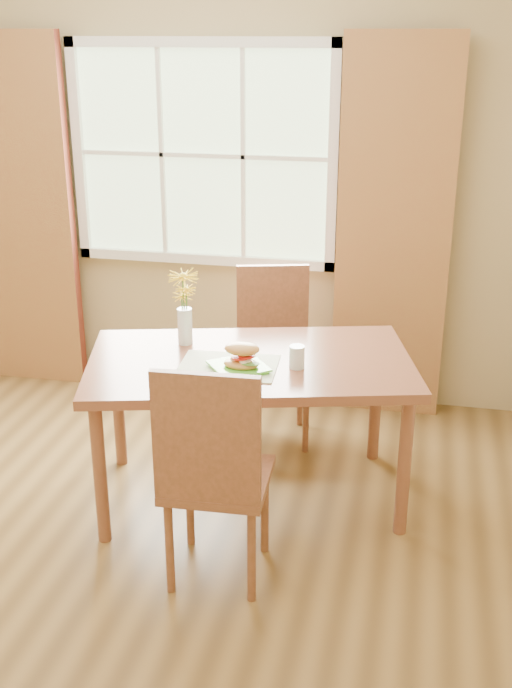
{
  "coord_description": "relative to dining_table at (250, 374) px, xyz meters",
  "views": [
    {
      "loc": [
        1.33,
        -2.8,
        2.2
      ],
      "look_at": [
        0.6,
        0.58,
        0.84
      ],
      "focal_mm": 42.0,
      "sensor_mm": 36.0,
      "label": 1
    }
  ],
  "objects": [
    {
      "name": "room",
      "position": [
        -0.56,
        -0.63,
        0.68
      ],
      "size": [
        4.24,
        3.84,
        2.74
      ],
      "color": "brown",
      "rests_on": "ground"
    },
    {
      "name": "chair_near",
      "position": [
        0.0,
        -0.71,
        -0.11
      ],
      "size": [
        0.44,
        0.44,
        1.02
      ],
      "rotation": [
        0.0,
        0.0,
        0.04
      ],
      "color": "brown",
      "rests_on": "room"
    },
    {
      "name": "window",
      "position": [
        -0.56,
        1.25,
        0.83
      ],
      "size": [
        1.62,
        0.06,
        1.32
      ],
      "color": "beige",
      "rests_on": "room"
    },
    {
      "name": "placemat",
      "position": [
        -0.08,
        -0.11,
        0.08
      ],
      "size": [
        0.47,
        0.36,
        0.01
      ],
      "primitive_type": "cube",
      "rotation": [
        0.0,
        0.0,
        0.06
      ],
      "color": "#E2F1CC",
      "rests_on": "dining_table"
    },
    {
      "name": "croissant_sandwich",
      "position": [
        -0.0,
        -0.15,
        0.15
      ],
      "size": [
        0.17,
        0.11,
        0.12
      ],
      "rotation": [
        0.0,
        0.0,
        -0.01
      ],
      "color": "gold",
      "rests_on": "plate"
    },
    {
      "name": "chair_far",
      "position": [
        -0.02,
        0.7,
        -0.13
      ],
      "size": [
        0.5,
        0.5,
        0.98
      ],
      "rotation": [
        0.0,
        0.0,
        0.26
      ],
      "color": "brown",
      "rests_on": "room"
    },
    {
      "name": "flower_vase",
      "position": [
        -0.36,
        0.13,
        0.3
      ],
      "size": [
        0.15,
        0.15,
        0.37
      ],
      "color": "silver",
      "rests_on": "dining_table"
    },
    {
      "name": "curtain_left",
      "position": [
        -1.71,
        1.15,
        0.43
      ],
      "size": [
        0.65,
        0.08,
        2.2
      ],
      "primitive_type": "cube",
      "color": "maroon",
      "rests_on": "room"
    },
    {
      "name": "water_glass",
      "position": [
        0.23,
        -0.05,
        0.13
      ],
      "size": [
        0.07,
        0.07,
        0.11
      ],
      "color": "silver",
      "rests_on": "dining_table"
    },
    {
      "name": "curtain_right",
      "position": [
        0.59,
        1.15,
        0.43
      ],
      "size": [
        0.65,
        0.08,
        2.2
      ],
      "primitive_type": "cube",
      "color": "maroon",
      "rests_on": "room"
    },
    {
      "name": "plate",
      "position": [
        -0.02,
        -0.14,
        0.09
      ],
      "size": [
        0.33,
        0.33,
        0.01
      ],
      "primitive_type": "cube",
      "rotation": [
        0.0,
        0.0,
        0.65
      ],
      "color": "#50B32C",
      "rests_on": "placemat"
    },
    {
      "name": "dining_table",
      "position": [
        0.0,
        0.0,
        0.0
      ],
      "size": [
        1.69,
        1.22,
        0.74
      ],
      "rotation": [
        0.0,
        0.0,
        0.26
      ],
      "color": "brown",
      "rests_on": "room"
    }
  ]
}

